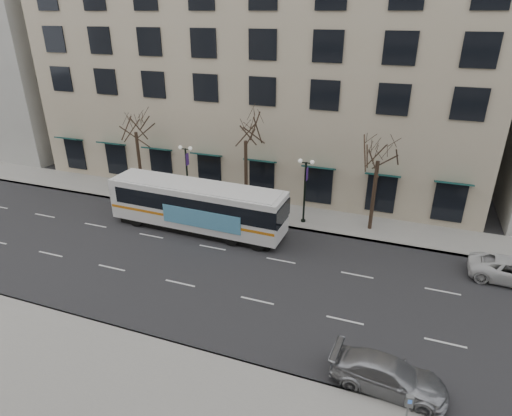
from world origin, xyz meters
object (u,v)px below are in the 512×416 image
at_px(lamp_post_left, 187,173).
at_px(city_bus, 198,206).
at_px(silver_car, 388,375).
at_px(pay_station, 409,403).
at_px(tree_far_left, 134,121).
at_px(lamp_post_right, 305,188).
at_px(tree_far_mid, 245,129).
at_px(tree_far_right, 379,148).

xyz_separation_m(lamp_post_left, city_bus, (2.87, -3.75, -0.95)).
xyz_separation_m(silver_car, pay_station, (0.85, -1.61, 0.41)).
xyz_separation_m(tree_far_left, lamp_post_right, (15.01, -0.60, -3.75)).
relative_size(lamp_post_left, lamp_post_right, 1.00).
distance_m(city_bus, pay_station, 19.73).
height_order(tree_far_mid, tree_far_right, tree_far_mid).
bearing_deg(tree_far_left, tree_far_right, 0.00).
distance_m(tree_far_left, tree_far_right, 20.00).
relative_size(tree_far_right, pay_station, 5.93).
bearing_deg(tree_far_right, pay_station, -78.74).
bearing_deg(silver_car, tree_far_right, 13.86).
xyz_separation_m(tree_far_left, tree_far_mid, (10.00, 0.00, 0.21)).
bearing_deg(silver_car, lamp_post_right, 31.91).
xyz_separation_m(tree_far_left, tree_far_right, (20.00, 0.00, -0.28)).
height_order(tree_far_mid, lamp_post_right, tree_far_mid).
height_order(tree_far_right, lamp_post_right, tree_far_right).
distance_m(tree_far_right, silver_car, 16.23).
relative_size(tree_far_left, tree_far_mid, 0.98).
distance_m(tree_far_right, lamp_post_left, 15.40).
distance_m(tree_far_left, city_bus, 10.15).
bearing_deg(city_bus, tree_far_right, 21.42).
bearing_deg(city_bus, tree_far_left, 152.79).
relative_size(tree_far_left, lamp_post_right, 1.60).
bearing_deg(lamp_post_left, tree_far_mid, 6.85).
xyz_separation_m(lamp_post_left, lamp_post_right, (10.00, 0.00, 0.00)).
bearing_deg(tree_far_right, silver_car, -80.70).
distance_m(tree_far_mid, lamp_post_right, 6.41).
relative_size(city_bus, silver_car, 2.71).
bearing_deg(pay_station, tree_far_right, 93.72).
bearing_deg(city_bus, lamp_post_right, 29.41).
bearing_deg(tree_far_right, tree_far_mid, 180.00).
bearing_deg(tree_far_mid, tree_far_right, -0.00).
xyz_separation_m(tree_far_left, lamp_post_left, (5.01, -0.60, -3.75)).
relative_size(tree_far_left, silver_car, 1.67).
height_order(tree_far_mid, silver_car, tree_far_mid).
height_order(silver_car, pay_station, pay_station).
relative_size(city_bus, pay_station, 9.95).
xyz_separation_m(lamp_post_left, silver_car, (17.45, -14.40, -2.22)).
distance_m(lamp_post_right, silver_car, 16.36).
relative_size(tree_far_left, pay_station, 6.13).
distance_m(tree_far_mid, pay_station, 22.05).
bearing_deg(silver_car, city_bus, 58.41).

